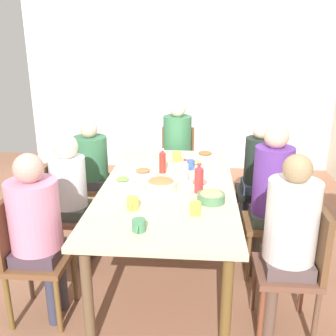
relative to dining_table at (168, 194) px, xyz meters
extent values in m
plane|color=#916147|center=(0.00, 0.00, -0.68)|extent=(6.60, 6.60, 0.00)
cube|color=silver|center=(-2.81, 0.00, 0.62)|extent=(0.12, 4.57, 2.60)
cube|color=beige|center=(0.00, 0.00, 0.05)|extent=(2.07, 1.06, 0.04)
cylinder|color=brown|center=(-0.93, -0.43, -0.33)|extent=(0.07, 0.07, 0.71)
cylinder|color=brown|center=(0.93, -0.43, -0.33)|extent=(0.07, 0.07, 0.71)
cylinder|color=brown|center=(-0.93, 0.43, -0.33)|extent=(0.07, 0.07, 0.71)
cylinder|color=brown|center=(0.93, 0.43, -0.33)|extent=(0.07, 0.07, 0.71)
cube|color=brown|center=(0.69, -0.83, -0.24)|extent=(0.40, 0.40, 0.04)
cylinder|color=brown|center=(0.52, -1.00, -0.47)|extent=(0.04, 0.04, 0.43)
cylinder|color=brown|center=(0.86, -1.00, -0.47)|extent=(0.04, 0.04, 0.43)
cylinder|color=brown|center=(0.52, -0.66, -0.47)|extent=(0.04, 0.04, 0.43)
cylinder|color=brown|center=(0.86, -0.66, -0.47)|extent=(0.04, 0.04, 0.43)
cube|color=brown|center=(0.69, -1.01, -0.01)|extent=(0.38, 0.04, 0.45)
cylinder|color=#3F3F48|center=(0.61, -0.73, -0.46)|extent=(0.09, 0.09, 0.45)
cylinder|color=#363548|center=(0.77, -0.73, -0.46)|extent=(0.09, 0.09, 0.45)
cube|color=#453542|center=(0.69, -0.83, -0.18)|extent=(0.30, 0.30, 0.10)
cylinder|color=pink|center=(0.69, -0.83, 0.10)|extent=(0.34, 0.34, 0.47)
sphere|color=tan|center=(0.69, -0.83, 0.43)|extent=(0.20, 0.20, 0.20)
cube|color=brown|center=(0.69, 0.83, -0.24)|extent=(0.40, 0.40, 0.04)
cylinder|color=brown|center=(0.86, 1.00, -0.47)|extent=(0.04, 0.04, 0.43)
cylinder|color=brown|center=(0.52, 1.00, -0.47)|extent=(0.04, 0.04, 0.43)
cylinder|color=brown|center=(0.86, 0.66, -0.47)|extent=(0.04, 0.04, 0.43)
cylinder|color=brown|center=(0.52, 0.66, -0.47)|extent=(0.04, 0.04, 0.43)
cube|color=brown|center=(0.69, 1.01, -0.01)|extent=(0.38, 0.04, 0.45)
cylinder|color=brown|center=(0.77, 0.73, -0.46)|extent=(0.09, 0.09, 0.45)
cylinder|color=brown|center=(0.61, 0.73, -0.46)|extent=(0.09, 0.09, 0.45)
cube|color=#564647|center=(0.69, 0.83, -0.18)|extent=(0.30, 0.30, 0.10)
cylinder|color=silver|center=(0.69, 0.83, 0.13)|extent=(0.33, 0.33, 0.52)
sphere|color=#9E815A|center=(0.69, 0.83, 0.47)|extent=(0.18, 0.18, 0.18)
cube|color=brown|center=(-1.33, 0.00, -0.24)|extent=(0.40, 0.40, 0.04)
cylinder|color=brown|center=(-1.50, 0.17, -0.47)|extent=(0.04, 0.04, 0.43)
cylinder|color=brown|center=(-1.50, -0.17, -0.47)|extent=(0.04, 0.04, 0.43)
cylinder|color=brown|center=(-1.16, 0.17, -0.47)|extent=(0.04, 0.04, 0.43)
cylinder|color=brown|center=(-1.16, -0.17, -0.47)|extent=(0.04, 0.04, 0.43)
cube|color=brown|center=(-1.51, 0.00, -0.01)|extent=(0.04, 0.38, 0.45)
cylinder|color=#49394A|center=(-1.23, 0.08, -0.46)|extent=(0.09, 0.09, 0.45)
cylinder|color=#463C43|center=(-1.23, -0.08, -0.46)|extent=(0.09, 0.09, 0.45)
cube|color=#46384C|center=(-1.33, 0.00, -0.18)|extent=(0.30, 0.30, 0.10)
cylinder|color=#3B794E|center=(-1.33, 0.00, 0.12)|extent=(0.32, 0.32, 0.52)
sphere|color=beige|center=(-1.33, 0.00, 0.47)|extent=(0.19, 0.19, 0.19)
cube|color=brown|center=(-0.69, -0.83, -0.24)|extent=(0.40, 0.40, 0.04)
cylinder|color=brown|center=(-0.86, -1.00, -0.47)|extent=(0.04, 0.04, 0.43)
cylinder|color=brown|center=(-0.52, -1.00, -0.47)|extent=(0.04, 0.04, 0.43)
cylinder|color=brown|center=(-0.86, -0.66, -0.47)|extent=(0.04, 0.04, 0.43)
cylinder|color=brown|center=(-0.52, -0.66, -0.47)|extent=(0.04, 0.04, 0.43)
cube|color=brown|center=(-0.69, -1.01, -0.01)|extent=(0.38, 0.04, 0.45)
cylinder|color=#3F374C|center=(-0.77, -0.73, -0.46)|extent=(0.09, 0.09, 0.45)
cylinder|color=#383939|center=(-0.61, -0.73, -0.46)|extent=(0.09, 0.09, 0.45)
cube|color=#42414B|center=(-0.69, -0.83, -0.18)|extent=(0.30, 0.30, 0.10)
cylinder|color=#356E49|center=(-0.69, -0.83, 0.08)|extent=(0.34, 0.34, 0.42)
sphere|color=beige|center=(-0.69, -0.83, 0.37)|extent=(0.17, 0.17, 0.17)
cube|color=brown|center=(0.00, 0.83, -0.24)|extent=(0.40, 0.40, 0.04)
cylinder|color=brown|center=(0.17, 1.00, -0.47)|extent=(0.04, 0.04, 0.43)
cylinder|color=brown|center=(-0.17, 1.00, -0.47)|extent=(0.04, 0.04, 0.43)
cylinder|color=brown|center=(0.17, 0.66, -0.47)|extent=(0.04, 0.04, 0.43)
cylinder|color=brown|center=(-0.17, 0.66, -0.47)|extent=(0.04, 0.04, 0.43)
cube|color=brown|center=(0.00, 1.01, -0.01)|extent=(0.38, 0.04, 0.45)
cylinder|color=#3C3C38|center=(0.08, 0.73, -0.46)|extent=(0.09, 0.09, 0.45)
cylinder|color=#40473C|center=(-0.08, 0.73, -0.46)|extent=(0.09, 0.09, 0.45)
cube|color=#3A473E|center=(0.00, 0.83, -0.18)|extent=(0.30, 0.30, 0.10)
cylinder|color=#5F3393|center=(0.00, 0.83, 0.14)|extent=(0.31, 0.31, 0.55)
sphere|color=#EEB795|center=(0.00, 0.83, 0.50)|extent=(0.19, 0.19, 0.19)
cube|color=brown|center=(0.00, -0.83, -0.24)|extent=(0.40, 0.40, 0.04)
cylinder|color=brown|center=(-0.17, -1.00, -0.47)|extent=(0.04, 0.04, 0.43)
cylinder|color=brown|center=(0.17, -1.00, -0.47)|extent=(0.04, 0.04, 0.43)
cylinder|color=brown|center=(-0.17, -0.66, -0.47)|extent=(0.04, 0.04, 0.43)
cylinder|color=brown|center=(0.17, -0.66, -0.47)|extent=(0.04, 0.04, 0.43)
cube|color=brown|center=(0.00, -1.01, -0.01)|extent=(0.38, 0.04, 0.45)
cylinder|color=#3B3F45|center=(-0.08, -0.73, -0.46)|extent=(0.09, 0.09, 0.45)
cylinder|color=#3A3C3F|center=(0.08, -0.73, -0.46)|extent=(0.09, 0.09, 0.45)
cube|color=#3A453C|center=(0.00, -0.83, -0.18)|extent=(0.30, 0.30, 0.10)
cylinder|color=silver|center=(0.00, -0.83, 0.08)|extent=(0.30, 0.30, 0.42)
sphere|color=beige|center=(0.00, -0.83, 0.38)|extent=(0.21, 0.21, 0.21)
cube|color=black|center=(-0.69, 0.83, -0.24)|extent=(0.40, 0.40, 0.04)
cylinder|color=black|center=(-0.52, 1.00, -0.47)|extent=(0.04, 0.04, 0.43)
cylinder|color=black|center=(-0.86, 1.00, -0.47)|extent=(0.04, 0.04, 0.43)
cylinder|color=black|center=(-0.52, 0.66, -0.47)|extent=(0.04, 0.04, 0.43)
cylinder|color=black|center=(-0.86, 0.66, -0.47)|extent=(0.04, 0.04, 0.43)
cube|color=black|center=(-0.69, 1.01, -0.01)|extent=(0.38, 0.04, 0.45)
cylinder|color=#272847|center=(-0.61, 0.73, -0.46)|extent=(0.09, 0.09, 0.45)
cylinder|color=#332D47|center=(-0.77, 0.73, -0.46)|extent=(0.09, 0.09, 0.45)
cube|color=#2F3C51|center=(-0.69, 0.83, -0.18)|extent=(0.30, 0.30, 0.10)
cylinder|color=#1E2A24|center=(-0.69, 0.83, 0.09)|extent=(0.29, 0.29, 0.44)
sphere|color=beige|center=(-0.69, 0.83, 0.39)|extent=(0.18, 0.18, 0.18)
cylinder|color=white|center=(-0.05, -0.38, 0.08)|extent=(0.20, 0.20, 0.01)
ellipsoid|color=#77A04B|center=(-0.05, -0.38, 0.10)|extent=(0.11, 0.11, 0.02)
cylinder|color=silver|center=(-0.04, 0.26, 0.08)|extent=(0.22, 0.22, 0.01)
ellipsoid|color=#C27754|center=(-0.04, 0.26, 0.10)|extent=(0.12, 0.12, 0.02)
cylinder|color=silver|center=(-0.56, 0.21, 0.08)|extent=(0.23, 0.23, 0.01)
ellipsoid|color=tan|center=(-0.56, 0.21, 0.10)|extent=(0.13, 0.13, 0.02)
cylinder|color=silver|center=(-0.28, -0.25, 0.08)|extent=(0.24, 0.24, 0.01)
ellipsoid|color=#A66D3E|center=(-0.28, -0.25, 0.10)|extent=(0.13, 0.13, 0.02)
cylinder|color=silver|center=(-0.87, 0.31, 0.08)|extent=(0.25, 0.25, 0.01)
ellipsoid|color=#A16430|center=(-0.87, 0.31, 0.10)|extent=(0.14, 0.14, 0.02)
cylinder|color=#4D7F54|center=(0.30, 0.34, 0.10)|extent=(0.20, 0.20, 0.06)
ellipsoid|color=tan|center=(0.30, 0.34, 0.13)|extent=(0.16, 0.16, 0.04)
cylinder|color=beige|center=(0.09, -0.05, 0.11)|extent=(0.25, 0.25, 0.07)
ellipsoid|color=#AF7444|center=(0.09, -0.05, 0.14)|extent=(0.20, 0.20, 0.04)
cylinder|color=white|center=(-0.22, 0.39, 0.11)|extent=(0.09, 0.09, 0.08)
torus|color=white|center=(-0.17, 0.39, 0.11)|extent=(0.05, 0.01, 0.05)
cylinder|color=#3C58A0|center=(-0.43, 0.17, 0.11)|extent=(0.07, 0.07, 0.09)
torus|color=#356394|center=(-0.38, 0.17, 0.11)|extent=(0.05, 0.01, 0.05)
cylinder|color=yellow|center=(0.47, -0.21, 0.11)|extent=(0.08, 0.08, 0.09)
torus|color=#E4C649|center=(0.53, -0.21, 0.11)|extent=(0.05, 0.01, 0.05)
cylinder|color=yellow|center=(-0.67, 0.03, 0.12)|extent=(0.09, 0.09, 0.09)
torus|color=#EDC352|center=(-0.61, 0.03, 0.12)|extent=(0.05, 0.01, 0.05)
cylinder|color=#E5BF45|center=(0.53, 0.23, 0.12)|extent=(0.08, 0.08, 0.09)
torus|color=#E6BD4B|center=(0.58, 0.23, 0.12)|extent=(0.05, 0.01, 0.05)
cylinder|color=#478459|center=(0.79, -0.12, 0.11)|extent=(0.09, 0.09, 0.08)
torus|color=#43925B|center=(0.85, -0.12, 0.11)|extent=(0.05, 0.01, 0.05)
cylinder|color=silver|center=(0.00, 0.14, 0.17)|extent=(0.05, 0.05, 0.19)
cone|color=silver|center=(0.00, 0.14, 0.27)|extent=(0.05, 0.05, 0.03)
cylinder|color=red|center=(0.00, 0.14, 0.29)|extent=(0.03, 0.03, 0.01)
cylinder|color=red|center=(-0.31, -0.07, 0.16)|extent=(0.06, 0.06, 0.18)
cone|color=red|center=(-0.31, -0.07, 0.27)|extent=(0.05, 0.05, 0.03)
cylinder|color=silver|center=(-0.31, -0.07, 0.29)|extent=(0.03, 0.03, 0.01)
cylinder|color=red|center=(0.13, 0.25, 0.17)|extent=(0.07, 0.07, 0.19)
cone|color=red|center=(0.13, 0.25, 0.28)|extent=(0.06, 0.06, 0.03)
cylinder|color=red|center=(0.13, 0.25, 0.30)|extent=(0.03, 0.03, 0.01)
camera|label=1|loc=(2.93, 0.23, 1.21)|focal=41.34mm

